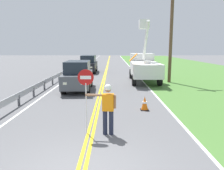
# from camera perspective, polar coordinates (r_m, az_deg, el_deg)

# --- Properties ---
(grass_verge_right) EXTENTS (16.00, 110.00, 0.01)m
(grass_verge_right) POSITION_cam_1_polar(r_m,az_deg,el_deg) (27.51, 23.45, 2.41)
(grass_verge_right) COLOR #477533
(grass_verge_right) RESTS_ON ground
(centerline_yellow_left) EXTENTS (0.11, 110.00, 0.01)m
(centerline_yellow_left) POSITION_cam_1_polar(r_m,az_deg,el_deg) (25.31, -1.70, 2.64)
(centerline_yellow_left) COLOR yellow
(centerline_yellow_left) RESTS_ON ground
(centerline_yellow_right) EXTENTS (0.11, 110.00, 0.01)m
(centerline_yellow_right) POSITION_cam_1_polar(r_m,az_deg,el_deg) (25.30, -1.29, 2.64)
(centerline_yellow_right) COLOR yellow
(centerline_yellow_right) RESTS_ON ground
(edge_line_right) EXTENTS (0.12, 110.00, 0.01)m
(edge_line_right) POSITION_cam_1_polar(r_m,az_deg,el_deg) (25.45, 6.64, 2.62)
(edge_line_right) COLOR silver
(edge_line_right) RESTS_ON ground
(edge_line_left) EXTENTS (0.12, 110.00, 0.01)m
(edge_line_left) POSITION_cam_1_polar(r_m,az_deg,el_deg) (25.67, -9.56, 2.61)
(edge_line_left) COLOR silver
(edge_line_left) RESTS_ON ground
(flagger_worker) EXTENTS (1.08, 0.28, 1.83)m
(flagger_worker) POSITION_cam_1_polar(r_m,az_deg,el_deg) (7.90, -0.83, -5.37)
(flagger_worker) COLOR #1E2338
(flagger_worker) RESTS_ON ground
(stop_sign_paddle) EXTENTS (0.56, 0.04, 2.33)m
(stop_sign_paddle) POSITION_cam_1_polar(r_m,az_deg,el_deg) (7.87, -6.41, -0.53)
(stop_sign_paddle) COLOR silver
(stop_sign_paddle) RESTS_ON ground
(utility_bucket_truck) EXTENTS (2.83, 6.87, 5.52)m
(utility_bucket_truck) POSITION_cam_1_polar(r_m,az_deg,el_deg) (20.72, 8.34, 4.91)
(utility_bucket_truck) COLOR white
(utility_bucket_truck) RESTS_ON ground
(oncoming_suv_nearest) EXTENTS (2.04, 4.66, 2.10)m
(oncoming_suv_nearest) POSITION_cam_1_polar(r_m,az_deg,el_deg) (16.36, -8.40, 2.42)
(oncoming_suv_nearest) COLOR #4C5156
(oncoming_suv_nearest) RESTS_ON ground
(oncoming_suv_second) EXTENTS (1.93, 4.61, 2.10)m
(oncoming_suv_second) POSITION_cam_1_polar(r_m,az_deg,el_deg) (27.60, -5.71, 5.38)
(oncoming_suv_second) COLOR black
(oncoming_suv_second) RESTS_ON ground
(utility_pole_near) EXTENTS (1.80, 0.28, 8.47)m
(utility_pole_near) POSITION_cam_1_polar(r_m,az_deg,el_deg) (20.36, 15.12, 13.06)
(utility_pole_near) COLOR brown
(utility_pole_near) RESTS_ON ground
(traffic_cone_lead) EXTENTS (0.40, 0.40, 0.70)m
(traffic_cone_lead) POSITION_cam_1_polar(r_m,az_deg,el_deg) (11.23, 8.59, -4.67)
(traffic_cone_lead) COLOR orange
(traffic_cone_lead) RESTS_ON ground
(guardrail_left_shoulder) EXTENTS (0.10, 32.00, 0.71)m
(guardrail_left_shoulder) POSITION_cam_1_polar(r_m,az_deg,el_deg) (20.41, -13.86, 2.13)
(guardrail_left_shoulder) COLOR #9EA0A3
(guardrail_left_shoulder) RESTS_ON ground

